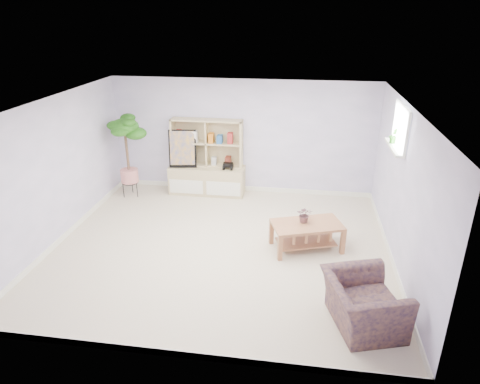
# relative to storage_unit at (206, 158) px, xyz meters

# --- Properties ---
(floor) EXTENTS (5.50, 5.00, 0.01)m
(floor) POSITION_rel_storage_unit_xyz_m (0.73, -2.24, -0.80)
(floor) COLOR #C3B899
(floor) RESTS_ON ground
(ceiling) EXTENTS (5.50, 5.00, 0.01)m
(ceiling) POSITION_rel_storage_unit_xyz_m (0.73, -2.24, 1.60)
(ceiling) COLOR white
(ceiling) RESTS_ON walls
(walls) EXTENTS (5.51, 5.01, 2.40)m
(walls) POSITION_rel_storage_unit_xyz_m (0.73, -2.24, 0.40)
(walls) COLOR #B6B2D5
(walls) RESTS_ON floor
(baseboard) EXTENTS (5.50, 5.00, 0.10)m
(baseboard) POSITION_rel_storage_unit_xyz_m (0.73, -2.24, -0.75)
(baseboard) COLOR white
(baseboard) RESTS_ON floor
(window) EXTENTS (0.10, 0.98, 0.68)m
(window) POSITION_rel_storage_unit_xyz_m (3.46, -1.64, 1.20)
(window) COLOR silver
(window) RESTS_ON walls
(window_sill) EXTENTS (0.14, 1.00, 0.04)m
(window_sill) POSITION_rel_storage_unit_xyz_m (3.40, -1.64, 0.88)
(window_sill) COLOR white
(window_sill) RESTS_ON walls
(storage_unit) EXTENTS (1.59, 0.54, 1.59)m
(storage_unit) POSITION_rel_storage_unit_xyz_m (0.00, 0.00, 0.00)
(storage_unit) COLOR tan
(storage_unit) RESTS_ON floor
(poster) EXTENTS (0.59, 0.22, 0.79)m
(poster) POSITION_rel_storage_unit_xyz_m (-0.49, -0.07, 0.20)
(poster) COLOR #FAAE10
(poster) RESTS_ON storage_unit
(toy_truck) EXTENTS (0.30, 0.21, 0.15)m
(toy_truck) POSITION_rel_storage_unit_xyz_m (0.47, -0.08, -0.12)
(toy_truck) COLOR black
(toy_truck) RESTS_ON storage_unit
(coffee_table) EXTENTS (1.26, 0.94, 0.46)m
(coffee_table) POSITION_rel_storage_unit_xyz_m (2.13, -2.06, -0.57)
(coffee_table) COLOR #996A45
(coffee_table) RESTS_ON floor
(table_plant) EXTENTS (0.26, 0.23, 0.28)m
(table_plant) POSITION_rel_storage_unit_xyz_m (2.08, -2.01, -0.20)
(table_plant) COLOR #16481A
(table_plant) RESTS_ON coffee_table
(floor_tree) EXTENTS (0.80, 0.80, 1.73)m
(floor_tree) POSITION_rel_storage_unit_xyz_m (-1.57, -0.39, 0.07)
(floor_tree) COLOR #174B10
(floor_tree) RESTS_ON floor
(armchair) EXTENTS (1.10, 1.19, 0.73)m
(armchair) POSITION_rel_storage_unit_xyz_m (2.83, -3.85, -0.43)
(armchair) COLOR #151436
(armchair) RESTS_ON floor
(sill_plant) EXTENTS (0.14, 0.12, 0.25)m
(sill_plant) POSITION_rel_storage_unit_xyz_m (3.40, -1.48, 1.03)
(sill_plant) COLOR #174B10
(sill_plant) RESTS_ON window_sill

